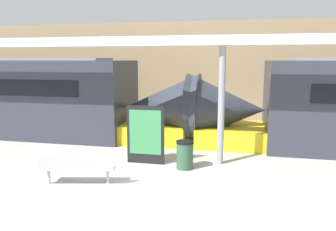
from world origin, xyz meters
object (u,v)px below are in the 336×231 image
(bench_near, at_px, (77,166))
(trash_bin, at_px, (185,155))
(support_column_near, at_px, (221,106))
(poster_board, at_px, (145,135))

(bench_near, relative_size, trash_bin, 2.36)
(bench_near, bearing_deg, support_column_near, 24.22)
(bench_near, distance_m, support_column_near, 4.43)
(trash_bin, bearing_deg, support_column_near, 35.29)
(trash_bin, bearing_deg, poster_board, 169.71)
(bench_near, bearing_deg, trash_bin, 24.57)
(trash_bin, distance_m, support_column_near, 1.81)
(bench_near, distance_m, poster_board, 2.41)
(bench_near, height_order, support_column_near, support_column_near)
(trash_bin, distance_m, poster_board, 1.36)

